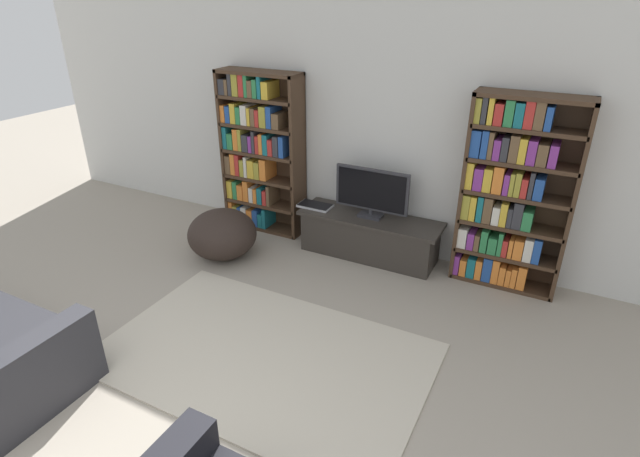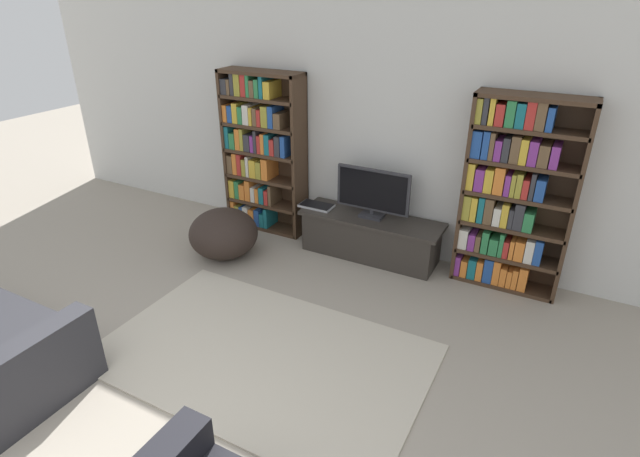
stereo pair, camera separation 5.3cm
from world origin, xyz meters
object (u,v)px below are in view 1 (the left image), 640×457
Objects in this scene: television at (372,192)px; beanbag_ottoman at (222,234)px; laptop at (315,206)px; bookshelf_left at (259,151)px; bookshelf_right at (510,195)px; tv_stand at (369,236)px.

television is 1.61m from beanbag_ottoman.
television is 0.68m from laptop.
bookshelf_left is 1.00× the size of bookshelf_right.
bookshelf_left is 2.32× the size of television.
bookshelf_left reaches higher than laptop.
bookshelf_left is 1.57m from tv_stand.
bookshelf_right is at bearing 4.64° from tv_stand.
bookshelf_right is 1.46m from tv_stand.
laptop is at bearing 43.34° from beanbag_ottoman.
tv_stand is at bearing -90.00° from television.
television reaches higher than tv_stand.
tv_stand is at bearing -4.31° from bookshelf_left.
television reaches higher than laptop.
laptop is at bearing -176.62° from television.
tv_stand is 4.14× the size of laptop.
bookshelf_right is (2.70, -0.00, -0.02)m from bookshelf_left.
bookshelf_right reaches higher than beanbag_ottoman.
bookshelf_left and bookshelf_right have the same top height.
bookshelf_left is at bearing 176.14° from television.
tv_stand is 2.08× the size of beanbag_ottoman.
television is 2.15× the size of laptop.
beanbag_ottoman reaches higher than laptop.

